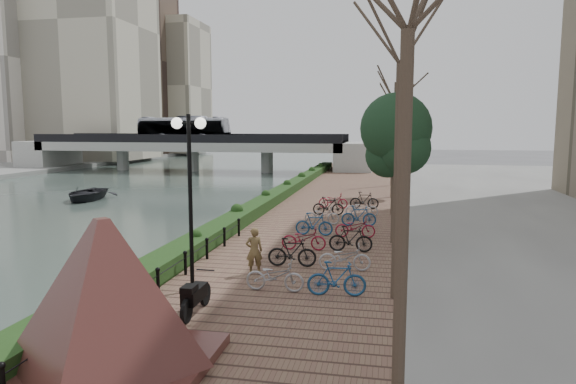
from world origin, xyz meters
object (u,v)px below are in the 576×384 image
(boat, at_px, (86,193))
(granite_monument, at_px, (105,297))
(lamppost, at_px, (190,166))
(motorcycle, at_px, (196,295))
(pedestrian, at_px, (254,251))

(boat, bearing_deg, granite_monument, -65.20)
(granite_monument, height_order, lamppost, lamppost)
(lamppost, height_order, boat, lamppost)
(motorcycle, height_order, pedestrian, pedestrian)
(lamppost, bearing_deg, pedestrian, 56.56)
(granite_monument, height_order, motorcycle, granite_monument)
(motorcycle, distance_m, pedestrian, 3.80)
(granite_monument, distance_m, motorcycle, 3.58)
(motorcycle, distance_m, boat, 26.65)
(motorcycle, relative_size, pedestrian, 1.05)
(pedestrian, relative_size, boat, 0.33)
(lamppost, xyz_separation_m, pedestrian, (1.33, 2.01, -2.89))
(pedestrian, distance_m, boat, 24.19)
(lamppost, xyz_separation_m, motorcycle, (0.80, -1.74, -3.15))
(lamppost, bearing_deg, motorcycle, -65.35)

